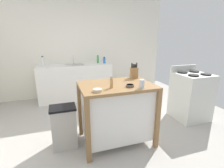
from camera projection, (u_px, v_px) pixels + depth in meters
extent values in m
plane|color=#ADA8A0|center=(102.00, 140.00, 2.67)|extent=(5.81, 5.81, 0.00)
cube|color=silver|center=(78.00, 47.00, 4.47)|extent=(4.81, 0.10, 2.60)
cube|color=olive|center=(116.00, 86.00, 2.43)|extent=(1.05, 0.75, 0.04)
cube|color=white|center=(116.00, 111.00, 2.54)|extent=(0.95, 0.65, 0.77)
cube|color=olive|center=(88.00, 132.00, 2.09)|extent=(0.06, 0.06, 0.87)
cube|color=olive|center=(157.00, 120.00, 2.39)|extent=(0.06, 0.06, 0.87)
cube|color=olive|center=(80.00, 110.00, 2.71)|extent=(0.06, 0.06, 0.87)
cube|color=olive|center=(136.00, 102.00, 3.02)|extent=(0.06, 0.06, 0.87)
cube|color=#9E7042|center=(134.00, 73.00, 2.77)|extent=(0.11, 0.09, 0.17)
cylinder|color=black|center=(132.00, 65.00, 2.72)|extent=(0.02, 0.02, 0.08)
cylinder|color=black|center=(133.00, 66.00, 2.73)|extent=(0.02, 0.02, 0.06)
cylinder|color=black|center=(134.00, 66.00, 2.74)|extent=(0.02, 0.02, 0.06)
cylinder|color=black|center=(135.00, 66.00, 2.75)|extent=(0.02, 0.02, 0.06)
cylinder|color=black|center=(137.00, 65.00, 2.75)|extent=(0.02, 0.02, 0.08)
cylinder|color=#564C47|center=(130.00, 86.00, 2.29)|extent=(0.11, 0.11, 0.03)
cylinder|color=#342D2A|center=(130.00, 85.00, 2.29)|extent=(0.09, 0.09, 0.01)
cylinder|color=beige|center=(97.00, 90.00, 2.09)|extent=(0.11, 0.11, 0.04)
cylinder|color=gray|center=(97.00, 89.00, 2.09)|extent=(0.09, 0.09, 0.01)
cylinder|color=silver|center=(142.00, 84.00, 2.22)|extent=(0.07, 0.07, 0.12)
cylinder|color=tan|center=(111.00, 83.00, 2.24)|extent=(0.04, 0.04, 0.13)
sphere|color=#99999E|center=(111.00, 77.00, 2.22)|extent=(0.03, 0.03, 0.03)
cube|color=#B7B2A8|center=(64.00, 128.00, 2.44)|extent=(0.34, 0.26, 0.60)
cube|color=black|center=(62.00, 108.00, 2.35)|extent=(0.36, 0.28, 0.03)
cube|color=white|center=(75.00, 82.00, 4.33)|extent=(1.80, 0.60, 0.90)
cube|color=silver|center=(74.00, 65.00, 4.20)|extent=(0.44, 0.36, 0.03)
cylinder|color=#B7BCC1|center=(73.00, 59.00, 4.31)|extent=(0.02, 0.02, 0.22)
cylinder|color=green|center=(98.00, 60.00, 4.41)|extent=(0.05, 0.05, 0.18)
cylinder|color=black|center=(98.00, 56.00, 4.38)|extent=(0.03, 0.03, 0.02)
cylinder|color=white|center=(43.00, 61.00, 4.00)|extent=(0.06, 0.06, 0.21)
cylinder|color=black|center=(42.00, 57.00, 3.97)|extent=(0.04, 0.04, 0.02)
cylinder|color=blue|center=(104.00, 61.00, 4.38)|extent=(0.06, 0.06, 0.14)
cylinder|color=black|center=(104.00, 57.00, 4.36)|extent=(0.04, 0.04, 0.02)
cube|color=silver|center=(191.00, 96.00, 3.28)|extent=(0.60, 0.60, 0.90)
cube|color=silver|center=(184.00, 68.00, 3.40)|extent=(0.60, 0.04, 0.12)
cylinder|color=black|center=(194.00, 75.00, 2.98)|extent=(0.18, 0.18, 0.02)
cylinder|color=black|center=(206.00, 74.00, 3.07)|extent=(0.18, 0.18, 0.02)
cylinder|color=black|center=(183.00, 72.00, 3.24)|extent=(0.18, 0.18, 0.02)
cylinder|color=black|center=(194.00, 71.00, 3.33)|extent=(0.18, 0.18, 0.02)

